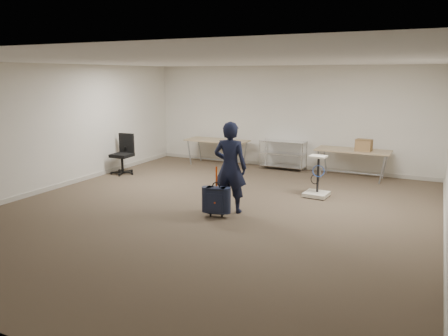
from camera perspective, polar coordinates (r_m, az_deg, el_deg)
The scene contains 10 objects.
ground at distance 8.39m, azimuth -1.60°, elevation -5.68°, with size 9.00×9.00×0.00m, color #4F3E2F.
room_shell at distance 9.57m, azimuth 2.25°, elevation -3.11°, with size 8.00×9.00×9.00m.
folding_table_left at distance 12.51m, azimuth -0.91°, elevation 3.47°, with size 1.80×0.75×0.73m.
folding_table_right at distance 11.32m, azimuth 16.49°, elevation 2.04°, with size 1.80×0.75×0.73m.
wire_shelf at distance 12.05m, azimuth 7.72°, elevation 1.88°, with size 1.22×0.47×0.80m.
person at distance 8.16m, azimuth 0.82°, elevation 0.09°, with size 0.63×0.41×1.73m, color black.
suitcase at distance 7.98m, azimuth -1.02°, elevation -4.21°, with size 0.38×0.27×0.94m.
office_chair at distance 11.77m, azimuth -13.03°, elevation 0.81°, with size 0.63×0.63×1.04m.
equipment_cart at distance 9.51m, azimuth 12.02°, elevation -2.32°, with size 0.52×0.52×0.90m.
cardboard_box at distance 11.22m, azimuth 17.79°, elevation 2.87°, with size 0.37×0.28×0.28m, color olive.
Camera 1 is at (3.73, -7.06, 2.57)m, focal length 35.00 mm.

